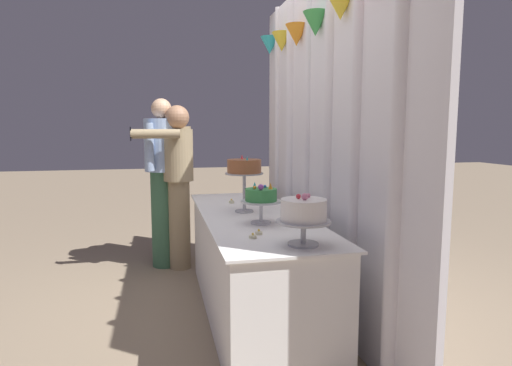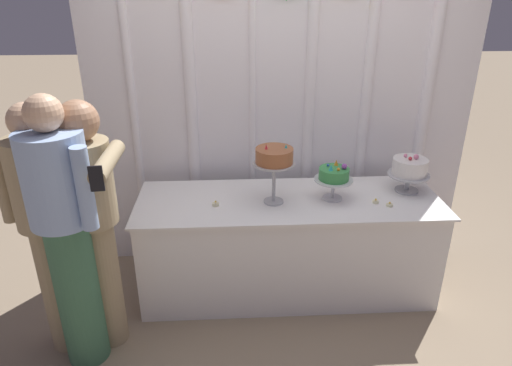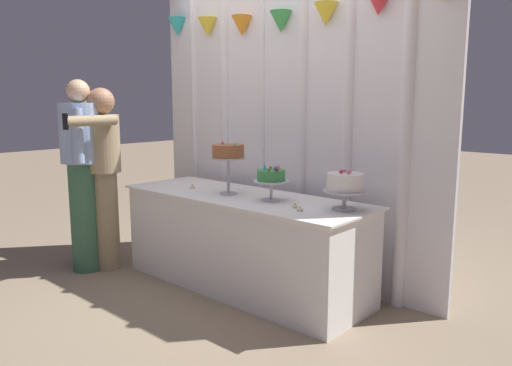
{
  "view_description": "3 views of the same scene",
  "coord_description": "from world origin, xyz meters",
  "px_view_note": "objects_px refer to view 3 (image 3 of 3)",
  "views": [
    {
      "loc": [
        2.99,
        -0.55,
        1.35
      ],
      "look_at": [
        -0.25,
        0.18,
        0.93
      ],
      "focal_mm": 30.55,
      "sensor_mm": 36.0,
      "label": 1
    },
    {
      "loc": [
        -0.39,
        -2.71,
        2.13
      ],
      "look_at": [
        -0.23,
        0.05,
        0.89
      ],
      "focal_mm": 32.03,
      "sensor_mm": 36.0,
      "label": 2
    },
    {
      "loc": [
        2.6,
        -2.63,
        1.46
      ],
      "look_at": [
        0.12,
        0.13,
        0.85
      ],
      "focal_mm": 34.97,
      "sensor_mm": 36.0,
      "label": 3
    }
  ],
  "objects_px": {
    "tealight_far_left": "(192,187)",
    "tealight_near_left": "(295,207)",
    "cake_table": "(243,242)",
    "cake_display_leftmost": "(228,154)",
    "cake_display_rightmost": "(345,184)",
    "tealight_near_right": "(300,210)",
    "guest_man_dark_suit": "(88,169)",
    "cake_display_center": "(271,177)",
    "guest_girl_blue_dress": "(104,168)",
    "guest_man_pink_jacket": "(82,168)"
  },
  "relations": [
    {
      "from": "cake_display_center",
      "to": "guest_man_dark_suit",
      "type": "xyz_separation_m",
      "value": [
        -1.74,
        -0.47,
        -0.05
      ]
    },
    {
      "from": "cake_display_rightmost",
      "to": "guest_girl_blue_dress",
      "type": "relative_size",
      "value": 0.19
    },
    {
      "from": "cake_table",
      "to": "tealight_far_left",
      "type": "distance_m",
      "value": 0.64
    },
    {
      "from": "cake_display_center",
      "to": "tealight_far_left",
      "type": "distance_m",
      "value": 0.82
    },
    {
      "from": "cake_table",
      "to": "cake_display_center",
      "type": "xyz_separation_m",
      "value": [
        0.3,
        -0.01,
        0.54
      ]
    },
    {
      "from": "cake_display_rightmost",
      "to": "guest_man_dark_suit",
      "type": "height_order",
      "value": "guest_man_dark_suit"
    },
    {
      "from": "cake_table",
      "to": "guest_man_pink_jacket",
      "type": "xyz_separation_m",
      "value": [
        -1.29,
        -0.61,
        0.52
      ]
    },
    {
      "from": "guest_man_dark_suit",
      "to": "tealight_near_right",
      "type": "bearing_deg",
      "value": 9.08
    },
    {
      "from": "cake_table",
      "to": "cake_display_center",
      "type": "relative_size",
      "value": 7.79
    },
    {
      "from": "cake_display_center",
      "to": "cake_display_rightmost",
      "type": "bearing_deg",
      "value": 9.78
    },
    {
      "from": "tealight_far_left",
      "to": "tealight_near_left",
      "type": "height_order",
      "value": "tealight_far_left"
    },
    {
      "from": "guest_girl_blue_dress",
      "to": "tealight_near_left",
      "type": "bearing_deg",
      "value": 12.19
    },
    {
      "from": "cake_display_center",
      "to": "guest_girl_blue_dress",
      "type": "distance_m",
      "value": 1.56
    },
    {
      "from": "tealight_near_right",
      "to": "guest_man_pink_jacket",
      "type": "height_order",
      "value": "guest_man_pink_jacket"
    },
    {
      "from": "tealight_near_right",
      "to": "guest_girl_blue_dress",
      "type": "xyz_separation_m",
      "value": [
        -1.85,
        -0.33,
        0.14
      ]
    },
    {
      "from": "guest_girl_blue_dress",
      "to": "guest_man_dark_suit",
      "type": "relative_size",
      "value": 1.0
    },
    {
      "from": "guest_girl_blue_dress",
      "to": "guest_man_dark_suit",
      "type": "distance_m",
      "value": 0.26
    },
    {
      "from": "cake_table",
      "to": "tealight_far_left",
      "type": "xyz_separation_m",
      "value": [
        -0.5,
        -0.07,
        0.38
      ]
    },
    {
      "from": "tealight_near_left",
      "to": "tealight_near_right",
      "type": "xyz_separation_m",
      "value": [
        0.08,
        -0.05,
        -0.0
      ]
    },
    {
      "from": "tealight_near_left",
      "to": "tealight_far_left",
      "type": "bearing_deg",
      "value": 178.94
    },
    {
      "from": "tealight_far_left",
      "to": "guest_man_dark_suit",
      "type": "bearing_deg",
      "value": -156.45
    },
    {
      "from": "tealight_far_left",
      "to": "cake_table",
      "type": "bearing_deg",
      "value": 8.05
    },
    {
      "from": "guest_man_pink_jacket",
      "to": "guest_man_dark_suit",
      "type": "distance_m",
      "value": 0.2
    },
    {
      "from": "cake_table",
      "to": "guest_man_dark_suit",
      "type": "distance_m",
      "value": 1.6
    },
    {
      "from": "cake_display_leftmost",
      "to": "cake_display_rightmost",
      "type": "height_order",
      "value": "cake_display_leftmost"
    },
    {
      "from": "tealight_far_left",
      "to": "guest_man_pink_jacket",
      "type": "relative_size",
      "value": 0.03
    },
    {
      "from": "cake_display_leftmost",
      "to": "tealight_far_left",
      "type": "height_order",
      "value": "cake_display_leftmost"
    },
    {
      "from": "cake_display_rightmost",
      "to": "guest_man_pink_jacket",
      "type": "xyz_separation_m",
      "value": [
        -2.15,
        -0.69,
        -0.02
      ]
    },
    {
      "from": "cake_display_leftmost",
      "to": "tealight_near_right",
      "type": "height_order",
      "value": "cake_display_leftmost"
    },
    {
      "from": "cake_display_leftmost",
      "to": "guest_man_pink_jacket",
      "type": "height_order",
      "value": "guest_man_pink_jacket"
    },
    {
      "from": "tealight_near_left",
      "to": "cake_display_rightmost",
      "type": "bearing_deg",
      "value": 32.34
    },
    {
      "from": "tealight_near_left",
      "to": "guest_man_pink_jacket",
      "type": "bearing_deg",
      "value": -164.57
    },
    {
      "from": "guest_man_pink_jacket",
      "to": "guest_man_dark_suit",
      "type": "xyz_separation_m",
      "value": [
        -0.15,
        0.13,
        -0.03
      ]
    },
    {
      "from": "tealight_near_right",
      "to": "guest_man_dark_suit",
      "type": "bearing_deg",
      "value": -170.92
    },
    {
      "from": "cake_display_rightmost",
      "to": "tealight_near_right",
      "type": "distance_m",
      "value": 0.35
    },
    {
      "from": "cake_table",
      "to": "cake_display_center",
      "type": "distance_m",
      "value": 0.62
    },
    {
      "from": "tealight_near_right",
      "to": "cake_display_center",
      "type": "bearing_deg",
      "value": 159.76
    },
    {
      "from": "cake_display_leftmost",
      "to": "cake_display_rightmost",
      "type": "bearing_deg",
      "value": 7.35
    },
    {
      "from": "tealight_far_left",
      "to": "guest_man_pink_jacket",
      "type": "height_order",
      "value": "guest_man_pink_jacket"
    },
    {
      "from": "cake_display_center",
      "to": "guest_man_dark_suit",
      "type": "bearing_deg",
      "value": -164.94
    },
    {
      "from": "tealight_near_left",
      "to": "tealight_near_right",
      "type": "distance_m",
      "value": 0.1
    },
    {
      "from": "cake_display_center",
      "to": "guest_man_dark_suit",
      "type": "relative_size",
      "value": 0.17
    },
    {
      "from": "cake_table",
      "to": "tealight_near_right",
      "type": "xyz_separation_m",
      "value": [
        0.66,
        -0.14,
        0.38
      ]
    },
    {
      "from": "cake_table",
      "to": "cake_display_rightmost",
      "type": "bearing_deg",
      "value": 5.65
    },
    {
      "from": "tealight_far_left",
      "to": "tealight_near_left",
      "type": "bearing_deg",
      "value": -1.06
    },
    {
      "from": "guest_girl_blue_dress",
      "to": "guest_man_pink_jacket",
      "type": "height_order",
      "value": "guest_man_pink_jacket"
    },
    {
      "from": "guest_man_dark_suit",
      "to": "cake_display_center",
      "type": "bearing_deg",
      "value": 15.06
    },
    {
      "from": "cake_display_leftmost",
      "to": "guest_girl_blue_dress",
      "type": "distance_m",
      "value": 1.17
    },
    {
      "from": "tealight_near_left",
      "to": "guest_man_pink_jacket",
      "type": "xyz_separation_m",
      "value": [
        -1.87,
        -0.52,
        0.14
      ]
    },
    {
      "from": "cake_display_rightmost",
      "to": "tealight_near_right",
      "type": "bearing_deg",
      "value": -131.02
    }
  ]
}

